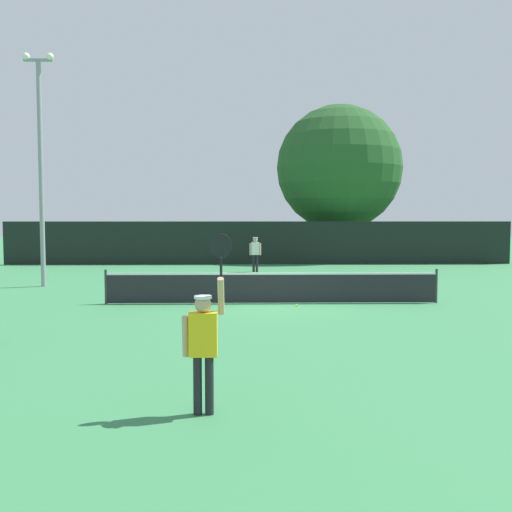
# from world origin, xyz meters

# --- Properties ---
(ground_plane) EXTENTS (120.00, 120.00, 0.00)m
(ground_plane) POSITION_xyz_m (0.00, 0.00, 0.00)
(ground_plane) COLOR #387F4C
(tennis_net) EXTENTS (10.41, 0.08, 1.07)m
(tennis_net) POSITION_xyz_m (0.00, 0.00, 0.51)
(tennis_net) COLOR #232328
(tennis_net) RESTS_ON ground
(perimeter_fence) EXTENTS (28.93, 0.12, 2.44)m
(perimeter_fence) POSITION_xyz_m (0.00, 15.00, 1.22)
(perimeter_fence) COLOR black
(perimeter_fence) RESTS_ON ground
(player_serving) EXTENTS (0.67, 0.39, 2.48)m
(player_serving) POSITION_xyz_m (-1.43, -10.12, 1.08)
(player_serving) COLOR yellow
(player_serving) RESTS_ON ground
(player_receiving) EXTENTS (0.57, 0.25, 1.70)m
(player_receiving) POSITION_xyz_m (-0.31, 10.38, 1.05)
(player_receiving) COLOR white
(player_receiving) RESTS_ON ground
(tennis_ball) EXTENTS (0.07, 0.07, 0.07)m
(tennis_ball) POSITION_xyz_m (0.71, -0.62, 0.03)
(tennis_ball) COLOR #CCE033
(tennis_ball) RESTS_ON ground
(light_pole) EXTENTS (1.18, 0.28, 8.90)m
(light_pole) POSITION_xyz_m (-8.66, 4.58, 5.02)
(light_pole) COLOR gray
(light_pole) RESTS_ON ground
(large_tree) EXTENTS (7.87, 7.87, 9.73)m
(large_tree) POSITION_xyz_m (5.16, 18.73, 5.78)
(large_tree) COLOR brown
(large_tree) RESTS_ON ground
(parked_car_near) EXTENTS (2.08, 4.28, 1.69)m
(parked_car_near) POSITION_xyz_m (-7.69, 21.34, 0.78)
(parked_car_near) COLOR red
(parked_car_near) RESTS_ON ground
(parked_car_mid) EXTENTS (2.06, 4.27, 1.69)m
(parked_car_mid) POSITION_xyz_m (6.87, 20.93, 0.78)
(parked_car_mid) COLOR red
(parked_car_mid) RESTS_ON ground
(parked_car_far) EXTENTS (2.38, 4.39, 1.69)m
(parked_car_far) POSITION_xyz_m (10.58, 20.18, 0.78)
(parked_car_far) COLOR #B7B7BC
(parked_car_far) RESTS_ON ground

